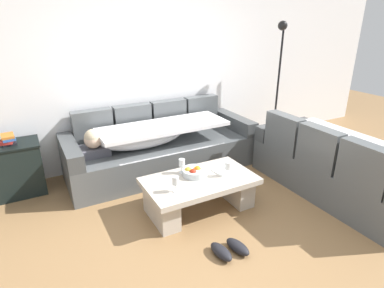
{
  "coord_description": "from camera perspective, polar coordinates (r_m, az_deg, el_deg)",
  "views": [
    {
      "loc": [
        -1.54,
        -2.13,
        2.0
      ],
      "look_at": [
        0.18,
        1.05,
        0.55
      ],
      "focal_mm": 29.74,
      "sensor_mm": 36.0,
      "label": 1
    }
  ],
  "objects": [
    {
      "name": "ground_plane",
      "position": [
        3.3,
        6.15,
        -15.61
      ],
      "size": [
        14.0,
        14.0,
        0.0
      ],
      "primitive_type": "plane",
      "color": "olive"
    },
    {
      "name": "back_wall",
      "position": [
        4.59,
        -8.77,
        13.47
      ],
      "size": [
        9.0,
        0.1,
        2.7
      ],
      "primitive_type": "cube",
      "color": "white",
      "rests_on": "ground_plane"
    },
    {
      "name": "couch_along_wall",
      "position": [
        4.38,
        -6.0,
        -0.74
      ],
      "size": [
        2.55,
        0.92,
        0.88
      ],
      "color": "#515658",
      "rests_on": "ground_plane"
    },
    {
      "name": "couch_near_window",
      "position": [
        4.17,
        24.69,
        -3.79
      ],
      "size": [
        0.92,
        2.02,
        0.88
      ],
      "rotation": [
        0.0,
        0.0,
        1.57
      ],
      "color": "#515658",
      "rests_on": "ground_plane"
    },
    {
      "name": "coffee_table",
      "position": [
        3.52,
        1.37,
        -8.23
      ],
      "size": [
        1.2,
        0.68,
        0.38
      ],
      "color": "#BFB4A5",
      "rests_on": "ground_plane"
    },
    {
      "name": "fruit_bowl",
      "position": [
        3.5,
        0.44,
        -5.0
      ],
      "size": [
        0.28,
        0.28,
        0.1
      ],
      "color": "silver",
      "rests_on": "coffee_table"
    },
    {
      "name": "wine_glass_near_left",
      "position": [
        3.16,
        -2.97,
        -6.66
      ],
      "size": [
        0.07,
        0.07,
        0.17
      ],
      "color": "silver",
      "rests_on": "coffee_table"
    },
    {
      "name": "wine_glass_near_right",
      "position": [
        3.47,
        6.49,
        -3.99
      ],
      "size": [
        0.07,
        0.07,
        0.17
      ],
      "color": "silver",
      "rests_on": "coffee_table"
    },
    {
      "name": "wine_glass_far_back",
      "position": [
        3.52,
        -1.83,
        -3.48
      ],
      "size": [
        0.07,
        0.07,
        0.17
      ],
      "color": "silver",
      "rests_on": "coffee_table"
    },
    {
      "name": "open_magazine",
      "position": [
        3.63,
        6.12,
        -4.69
      ],
      "size": [
        0.3,
        0.23,
        0.01
      ],
      "primitive_type": "cube",
      "rotation": [
        0.0,
        0.0,
        0.08
      ],
      "color": "white",
      "rests_on": "coffee_table"
    },
    {
      "name": "side_cabinet",
      "position": [
        4.33,
        -29.83,
        -4.07
      ],
      "size": [
        0.72,
        0.44,
        0.64
      ],
      "color": "black",
      "rests_on": "ground_plane"
    },
    {
      "name": "book_stack_on_cabinet",
      "position": [
        4.2,
        -30.12,
        0.73
      ],
      "size": [
        0.17,
        0.23,
        0.11
      ],
      "color": "black",
      "rests_on": "side_cabinet"
    },
    {
      "name": "floor_lamp",
      "position": [
        5.33,
        15.21,
        11.56
      ],
      "size": [
        0.33,
        0.31,
        1.95
      ],
      "color": "black",
      "rests_on": "ground_plane"
    },
    {
      "name": "pair_of_shoes",
      "position": [
        3.05,
        6.74,
        -18.23
      ],
      "size": [
        0.32,
        0.3,
        0.09
      ],
      "color": "black",
      "rests_on": "ground_plane"
    }
  ]
}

